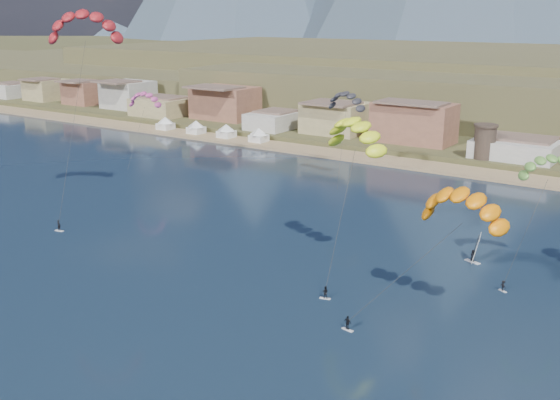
% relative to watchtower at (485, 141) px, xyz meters
% --- Properties ---
extents(ground, '(2400.00, 2400.00, 0.00)m').
position_rel_watchtower_xyz_m(ground, '(-5.00, -114.00, -6.37)').
color(ground, black).
rests_on(ground, ground).
extents(beach, '(2200.00, 12.00, 0.90)m').
position_rel_watchtower_xyz_m(beach, '(-5.00, -8.00, -6.12)').
color(beach, tan).
rests_on(beach, ground).
extents(town, '(400.00, 24.00, 12.00)m').
position_rel_watchtower_xyz_m(town, '(-45.00, 8.00, 1.63)').
color(town, silver).
rests_on(town, ground).
extents(watchtower, '(5.82, 5.82, 8.60)m').
position_rel_watchtower_xyz_m(watchtower, '(0.00, 0.00, 0.00)').
color(watchtower, '#47382D').
rests_on(watchtower, ground).
extents(beach_tents, '(43.40, 6.40, 5.00)m').
position_rel_watchtower_xyz_m(beach_tents, '(-81.25, -8.00, -2.66)').
color(beach_tents, white).
rests_on(beach_tents, ground).
extents(kitesurfer_red, '(14.27, 19.85, 38.99)m').
position_rel_watchtower_xyz_m(kitesurfer_red, '(-50.03, -78.53, 28.91)').
color(kitesurfer_red, silver).
rests_on(kitesurfer_red, ground).
extents(kitesurfer_yellow, '(12.38, 18.19, 24.91)m').
position_rel_watchtower_xyz_m(kitesurfer_yellow, '(4.22, -76.10, 14.29)').
color(kitesurfer_yellow, silver).
rests_on(kitesurfer_yellow, ground).
extents(kitesurfer_orange, '(16.04, 14.80, 20.48)m').
position_rel_watchtower_xyz_m(kitesurfer_orange, '(23.38, -84.42, 8.70)').
color(kitesurfer_orange, silver).
rests_on(kitesurfer_orange, ground).
extents(kitesurfer_green, '(8.97, 13.77, 19.22)m').
position_rel_watchtower_xyz_m(kitesurfer_green, '(28.47, -63.87, 9.93)').
color(kitesurfer_green, silver).
rests_on(kitesurfer_green, ground).
extents(distant_kite_pink, '(9.29, 6.93, 19.77)m').
position_rel_watchtower_xyz_m(distant_kite_pink, '(-70.44, -45.05, 10.58)').
color(distant_kite_pink, '#262626').
rests_on(distant_kite_pink, ground).
extents(distant_kite_dark, '(9.82, 6.43, 21.81)m').
position_rel_watchtower_xyz_m(distant_kite_dark, '(-21.10, -32.69, 12.56)').
color(distant_kite_dark, '#262626').
rests_on(distant_kite_dark, ground).
extents(windsurfer, '(2.72, 2.95, 4.57)m').
position_rel_watchtower_xyz_m(windsurfer, '(19.40, -65.09, -4.92)').
color(windsurfer, silver).
rests_on(windsurfer, ground).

